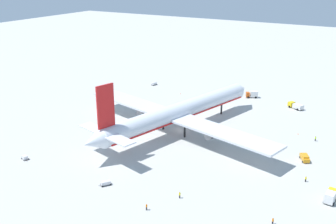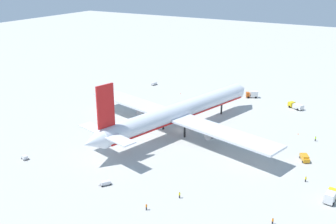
# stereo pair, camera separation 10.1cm
# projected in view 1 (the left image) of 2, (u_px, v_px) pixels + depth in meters

# --- Properties ---
(ground_plane) EXTENTS (600.00, 600.00, 0.00)m
(ground_plane) POSITION_uv_depth(u_px,v_px,m) (180.00, 130.00, 143.38)
(ground_plane) COLOR #B2B2AD
(airliner) EXTENTS (78.31, 81.00, 23.42)m
(airliner) POSITION_uv_depth(u_px,v_px,m) (178.00, 112.00, 140.03)
(airliner) COLOR silver
(airliner) RESTS_ON ground
(service_truck_0) EXTENTS (5.14, 6.88, 2.26)m
(service_truck_0) POSITION_uv_depth(u_px,v_px,m) (296.00, 106.00, 164.77)
(service_truck_0) COLOR yellow
(service_truck_0) RESTS_ON ground
(service_truck_1) EXTENTS (4.26, 5.47, 2.98)m
(service_truck_1) POSITION_uv_depth(u_px,v_px,m) (252.00, 94.00, 178.44)
(service_truck_1) COLOR #BF4C14
(service_truck_1) RESTS_ON ground
(service_truck_2) EXTENTS (4.97, 2.81, 2.90)m
(service_truck_2) POSITION_uv_depth(u_px,v_px,m) (331.00, 196.00, 99.36)
(service_truck_2) COLOR yellow
(service_truck_2) RESTS_ON ground
(service_van) EXTENTS (5.02, 3.86, 1.97)m
(service_van) POSITION_uv_depth(u_px,v_px,m) (305.00, 157.00, 120.73)
(service_van) COLOR orange
(service_van) RESTS_ON ground
(baggage_cart_0) EXTENTS (2.07, 2.93, 1.22)m
(baggage_cart_0) POSITION_uv_depth(u_px,v_px,m) (25.00, 157.00, 121.57)
(baggage_cart_0) COLOR gray
(baggage_cart_0) RESTS_ON ground
(baggage_cart_1) EXTENTS (3.53, 2.07, 1.36)m
(baggage_cart_1) POSITION_uv_depth(u_px,v_px,m) (154.00, 84.00, 197.75)
(baggage_cart_1) COLOR #595B60
(baggage_cart_1) RESTS_ON ground
(baggage_cart_2) EXTENTS (3.26, 2.78, 1.20)m
(baggage_cart_2) POSITION_uv_depth(u_px,v_px,m) (106.00, 183.00, 107.23)
(baggage_cart_2) COLOR #595B60
(baggage_cart_2) RESTS_ON ground
(ground_worker_0) EXTENTS (0.55, 0.55, 1.65)m
(ground_worker_0) POSITION_uv_depth(u_px,v_px,m) (273.00, 221.00, 90.93)
(ground_worker_0) COLOR black
(ground_worker_0) RESTS_ON ground
(ground_worker_1) EXTENTS (0.51, 0.51, 1.71)m
(ground_worker_1) POSITION_uv_depth(u_px,v_px,m) (147.00, 207.00, 96.21)
(ground_worker_1) COLOR black
(ground_worker_1) RESTS_ON ground
(ground_worker_2) EXTENTS (0.54, 0.54, 1.74)m
(ground_worker_2) POSITION_uv_depth(u_px,v_px,m) (180.00, 195.00, 101.18)
(ground_worker_2) COLOR black
(ground_worker_2) RESTS_ON ground
(ground_worker_3) EXTENTS (0.56, 0.56, 1.73)m
(ground_worker_3) POSITION_uv_depth(u_px,v_px,m) (315.00, 139.00, 134.27)
(ground_worker_3) COLOR black
(ground_worker_3) RESTS_ON ground
(ground_worker_4) EXTENTS (0.50, 0.50, 1.62)m
(ground_worker_4) POSITION_uv_depth(u_px,v_px,m) (306.00, 179.00, 108.86)
(ground_worker_4) COLOR black
(ground_worker_4) RESTS_ON ground
(traffic_cone_0) EXTENTS (0.36, 0.36, 0.55)m
(traffic_cone_0) POSITION_uv_depth(u_px,v_px,m) (181.00, 94.00, 183.85)
(traffic_cone_0) COLOR orange
(traffic_cone_0) RESTS_ON ground
(traffic_cone_1) EXTENTS (0.36, 0.36, 0.55)m
(traffic_cone_1) POSITION_uv_depth(u_px,v_px,m) (298.00, 134.00, 139.85)
(traffic_cone_1) COLOR orange
(traffic_cone_1) RESTS_ON ground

